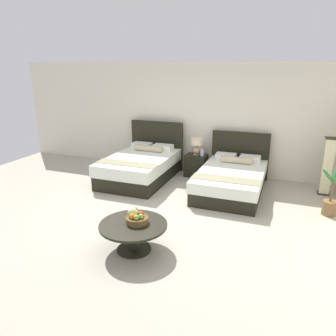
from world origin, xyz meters
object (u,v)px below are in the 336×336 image
object	(u,v)px
bed_near_window	(141,166)
nightstand	(196,165)
bed_near_corner	(232,179)
table_lamp	(197,145)
vase	(202,152)
fruit_bowl	(136,218)
floor_lamp_corner	(327,166)
coffee_table	(133,230)
loose_apple	(135,209)
potted_palm	(331,201)

from	to	relation	value
bed_near_window	nightstand	size ratio (longest dim) A/B	4.01
bed_near_corner	nightstand	size ratio (longest dim) A/B	4.11
table_lamp	vase	bearing A→B (deg)	-21.43
bed_near_corner	fruit_bowl	world-z (taller)	bed_near_corner
floor_lamp_corner	vase	bearing A→B (deg)	177.49
coffee_table	loose_apple	world-z (taller)	loose_apple
coffee_table	floor_lamp_corner	xyz separation A→B (m)	(2.75, 3.43, 0.28)
floor_lamp_corner	fruit_bowl	bearing A→B (deg)	-128.80
nightstand	potted_palm	world-z (taller)	potted_palm
table_lamp	vase	distance (m)	0.23
nightstand	fruit_bowl	xyz separation A→B (m)	(0.15, -3.54, 0.24)
floor_lamp_corner	bed_near_corner	bearing A→B (deg)	-163.58
floor_lamp_corner	potted_palm	world-z (taller)	floor_lamp_corner
nightstand	vase	world-z (taller)	vase
potted_palm	loose_apple	bearing A→B (deg)	-146.09
table_lamp	loose_apple	world-z (taller)	table_lamp
nightstand	table_lamp	distance (m)	0.52
bed_near_corner	fruit_bowl	xyz separation A→B (m)	(-0.86, -2.83, 0.22)
bed_near_corner	coffee_table	bearing A→B (deg)	-107.10
nightstand	table_lamp	size ratio (longest dim) A/B	1.29
table_lamp	floor_lamp_corner	distance (m)	2.88
coffee_table	bed_near_window	bearing A→B (deg)	113.70
floor_lamp_corner	potted_palm	bearing A→B (deg)	-88.78
fruit_bowl	potted_palm	xyz separation A→B (m)	(2.74, 2.30, -0.24)
nightstand	potted_palm	xyz separation A→B (m)	(2.89, -1.24, 0.00)
nightstand	bed_near_window	bearing A→B (deg)	-148.04
bed_near_window	nightstand	bearing A→B (deg)	31.96
vase	potted_palm	size ratio (longest dim) A/B	0.19
nightstand	coffee_table	distance (m)	3.59
potted_palm	vase	bearing A→B (deg)	156.25
nightstand	loose_apple	xyz separation A→B (m)	(-0.04, -3.21, 0.20)
bed_near_corner	loose_apple	size ratio (longest dim) A/B	28.22
bed_near_window	fruit_bowl	bearing A→B (deg)	-65.50
potted_palm	fruit_bowl	bearing A→B (deg)	-140.05
bed_near_window	potted_palm	distance (m)	4.07
bed_near_window	nightstand	xyz separation A→B (m)	(1.14, 0.71, -0.06)
vase	loose_apple	distance (m)	3.18
bed_near_corner	coffee_table	distance (m)	3.02
table_lamp	potted_palm	world-z (taller)	table_lamp
coffee_table	fruit_bowl	size ratio (longest dim) A/B	2.95
coffee_table	potted_palm	world-z (taller)	potted_palm
vase	coffee_table	bearing A→B (deg)	-90.54
fruit_bowl	loose_apple	xyz separation A→B (m)	(-0.19, 0.33, -0.04)
table_lamp	potted_palm	bearing A→B (deg)	-23.63
bed_near_window	loose_apple	world-z (taller)	bed_near_window
bed_near_window	floor_lamp_corner	world-z (taller)	bed_near_window
bed_near_window	potted_palm	bearing A→B (deg)	-7.50
nightstand	table_lamp	world-z (taller)	table_lamp
bed_near_window	fruit_bowl	size ratio (longest dim) A/B	6.41
table_lamp	vase	world-z (taller)	table_lamp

